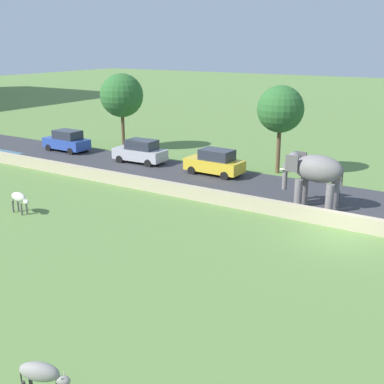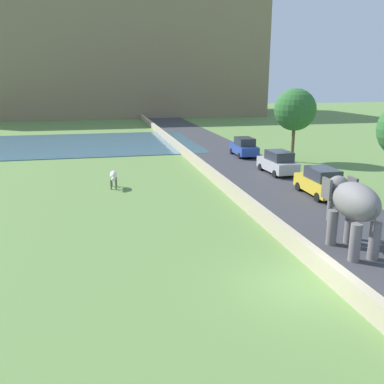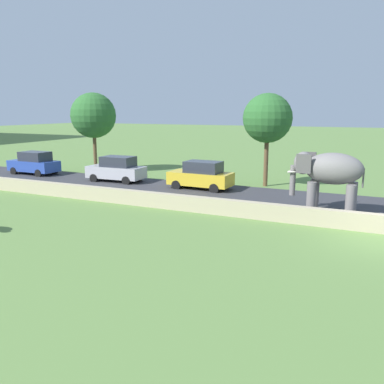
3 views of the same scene
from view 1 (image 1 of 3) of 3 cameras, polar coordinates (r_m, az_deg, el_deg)
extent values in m
plane|color=#608442|center=(24.46, 16.41, -4.90)|extent=(220.00, 220.00, 0.00)
cube|color=#38383D|center=(38.44, -10.98, 3.41)|extent=(7.00, 120.00, 0.06)
cube|color=tan|center=(34.36, -12.89, 2.31)|extent=(0.40, 110.00, 0.78)
ellipsoid|color=slate|center=(27.55, 14.28, 2.60)|extent=(1.47, 2.74, 1.50)
cylinder|color=slate|center=(27.84, 12.07, -0.17)|extent=(0.44, 0.44, 1.60)
cylinder|color=slate|center=(28.59, 12.71, 0.24)|extent=(0.44, 0.44, 1.60)
cylinder|color=slate|center=(27.27, 15.48, -0.78)|extent=(0.44, 0.44, 1.60)
cylinder|color=slate|center=(28.04, 16.04, -0.34)|extent=(0.44, 0.44, 1.60)
ellipsoid|color=slate|center=(27.99, 11.58, 3.40)|extent=(1.02, 0.93, 1.10)
cube|color=#575454|center=(27.39, 11.36, 3.20)|extent=(0.14, 0.70, 0.90)
cube|color=#575454|center=(28.47, 12.31, 3.66)|extent=(0.14, 0.70, 0.90)
cylinder|color=slate|center=(28.38, 10.60, 1.79)|extent=(0.28, 0.28, 1.50)
cone|color=silver|center=(28.04, 10.59, 2.56)|extent=(0.13, 0.56, 0.17)
cone|color=silver|center=(28.44, 10.95, 2.74)|extent=(0.13, 0.56, 0.17)
cylinder|color=#575454|center=(27.24, 16.83, 1.47)|extent=(0.08, 0.08, 0.90)
cylinder|color=#33333D|center=(28.96, 16.31, -0.60)|extent=(0.22, 0.22, 0.85)
cube|color=silver|center=(28.77, 16.43, 0.74)|extent=(0.36, 0.22, 0.56)
sphere|color=#997051|center=(28.66, 16.49, 1.49)|extent=(0.22, 0.22, 0.22)
cube|color=#2D4CA8|center=(42.63, -14.19, 5.44)|extent=(1.79, 4.04, 0.80)
cube|color=#2D333D|center=(42.35, -14.08, 6.41)|extent=(1.50, 2.23, 0.70)
cylinder|color=black|center=(43.16, -16.11, 4.88)|extent=(0.19, 0.60, 0.60)
cylinder|color=black|center=(44.19, -14.52, 5.28)|extent=(0.19, 0.60, 0.60)
cylinder|color=black|center=(41.23, -13.75, 4.52)|extent=(0.19, 0.60, 0.60)
cylinder|color=black|center=(42.31, -12.15, 4.94)|extent=(0.19, 0.60, 0.60)
cube|color=#B7B7BC|center=(37.50, -5.99, 4.34)|extent=(1.86, 4.06, 0.80)
cube|color=#2D333D|center=(37.23, -5.78, 5.44)|extent=(1.53, 2.26, 0.70)
cylinder|color=black|center=(37.74, -8.30, 3.71)|extent=(0.20, 0.61, 0.60)
cylinder|color=black|center=(38.98, -6.83, 4.19)|extent=(0.20, 0.61, 0.60)
cylinder|color=black|center=(36.21, -5.06, 3.27)|extent=(0.20, 0.61, 0.60)
cylinder|color=black|center=(37.51, -3.64, 3.78)|extent=(0.20, 0.61, 0.60)
cube|color=gold|center=(33.98, 2.56, 3.10)|extent=(1.81, 4.04, 0.80)
cube|color=#2D333D|center=(33.71, 2.87, 4.29)|extent=(1.50, 2.24, 0.70)
cylinder|color=black|center=(34.10, -0.03, 2.47)|extent=(0.20, 0.60, 0.60)
cylinder|color=black|center=(35.41, 1.44, 3.01)|extent=(0.20, 0.60, 0.60)
cylinder|color=black|center=(32.76, 3.75, 1.84)|extent=(0.20, 0.60, 0.60)
cylinder|color=black|center=(34.12, 5.12, 2.42)|extent=(0.20, 0.60, 0.60)
ellipsoid|color=silver|center=(27.85, -19.25, -0.54)|extent=(0.53, 1.13, 0.50)
cylinder|color=#595753|center=(27.79, -18.43, -1.74)|extent=(0.10, 0.10, 0.65)
cylinder|color=#595753|center=(27.64, -18.95, -1.90)|extent=(0.10, 0.10, 0.65)
cylinder|color=#595753|center=(28.41, -19.31, -1.43)|extent=(0.10, 0.10, 0.65)
cylinder|color=#595753|center=(28.26, -19.83, -1.58)|extent=(0.10, 0.10, 0.65)
ellipsoid|color=silver|center=(27.39, -18.48, -1.08)|extent=(0.27, 0.42, 0.26)
cone|color=beige|center=(27.39, -18.36, -0.70)|extent=(0.04, 0.04, 0.12)
cone|color=beige|center=(27.29, -18.66, -0.79)|extent=(0.04, 0.04, 0.12)
cylinder|color=#595753|center=(28.35, -19.81, -0.72)|extent=(0.04, 0.04, 0.45)
ellipsoid|color=gray|center=(13.72, -17.09, -19.07)|extent=(0.77, 1.18, 0.50)
ellipsoid|color=gray|center=(13.54, -14.57, -20.18)|extent=(0.36, 0.46, 0.26)
cone|color=beige|center=(13.50, -14.44, -19.39)|extent=(0.04, 0.04, 0.12)
cone|color=beige|center=(13.37, -14.81, -19.81)|extent=(0.04, 0.04, 0.12)
cylinder|color=#373533|center=(14.09, -19.02, -19.23)|extent=(0.04, 0.04, 0.45)
cylinder|color=brown|center=(34.82, 9.87, 4.83)|extent=(0.28, 0.28, 3.32)
sphere|color=#2D662D|center=(34.36, 10.11, 9.34)|extent=(3.17, 3.17, 3.17)
cylinder|color=brown|center=(42.56, -7.90, 7.05)|extent=(0.28, 0.28, 3.26)
sphere|color=#2D662D|center=(42.17, -8.06, 10.91)|extent=(3.58, 3.58, 3.58)
camera|label=2|loc=(16.79, 53.49, 3.81)|focal=38.79mm
camera|label=3|loc=(9.10, -14.76, -8.65)|focal=38.09mm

